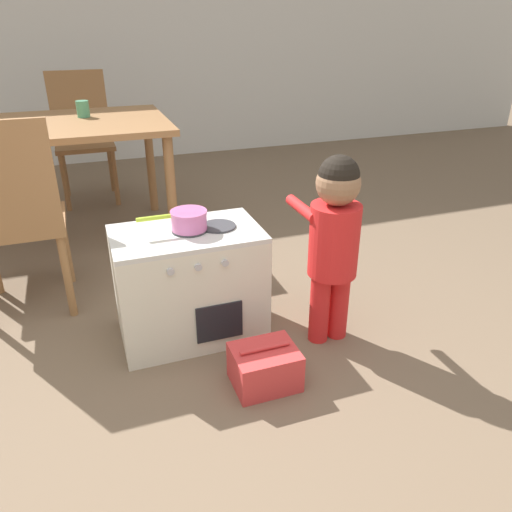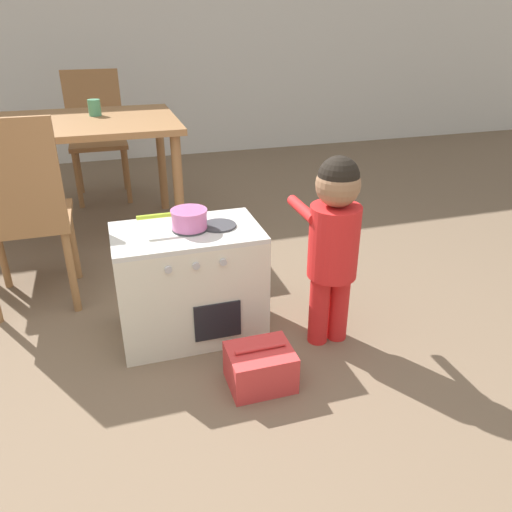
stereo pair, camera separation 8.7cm
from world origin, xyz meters
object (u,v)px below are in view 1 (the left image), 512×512
(child_figure, at_px, (334,231))
(dining_chair_far, at_px, (83,134))
(play_kitchen, at_px, (190,284))
(toy_basket, at_px, (265,367))
(cup_on_table, at_px, (83,109))
(toy_pot, at_px, (188,219))
(dining_chair_near, at_px, (14,216))
(dining_table, at_px, (58,138))

(child_figure, distance_m, dining_chair_far, 2.42)
(play_kitchen, bearing_deg, toy_basket, -67.14)
(child_figure, relative_size, cup_on_table, 8.58)
(play_kitchen, distance_m, child_figure, 0.64)
(play_kitchen, xyz_separation_m, dining_chair_far, (-0.31, 2.04, 0.24))
(play_kitchen, bearing_deg, toy_pot, 2.45)
(toy_basket, bearing_deg, dining_chair_far, 101.18)
(toy_basket, xyz_separation_m, dining_chair_near, (-0.84, 0.85, 0.40))
(play_kitchen, relative_size, dining_chair_near, 0.66)
(toy_pot, xyz_separation_m, dining_chair_far, (-0.32, 2.04, -0.06))
(dining_table, height_order, cup_on_table, cup_on_table)
(child_figure, relative_size, dining_chair_near, 0.88)
(dining_chair_near, xyz_separation_m, dining_chair_far, (0.36, 1.61, 0.00))
(dining_chair_far, bearing_deg, dining_chair_near, 77.57)
(cup_on_table, bearing_deg, dining_chair_near, -111.82)
(child_figure, bearing_deg, play_kitchen, 157.26)
(child_figure, xyz_separation_m, dining_chair_far, (-0.85, 2.27, -0.02))
(dining_table, xyz_separation_m, dining_chair_near, (-0.21, -0.80, -0.16))
(play_kitchen, distance_m, cup_on_table, 1.47)
(toy_pot, height_order, child_figure, child_figure)
(dining_chair_near, distance_m, cup_on_table, 1.03)
(toy_pot, xyz_separation_m, child_figure, (0.53, -0.23, -0.04))
(toy_basket, height_order, cup_on_table, cup_on_table)
(dining_table, relative_size, cup_on_table, 13.10)
(play_kitchen, xyz_separation_m, dining_table, (-0.46, 1.23, 0.39))
(dining_chair_far, bearing_deg, toy_pot, 98.89)
(dining_chair_far, bearing_deg, cup_on_table, 90.87)
(toy_basket, bearing_deg, toy_pot, 111.53)
(dining_chair_near, bearing_deg, play_kitchen, -32.76)
(child_figure, bearing_deg, toy_pot, 156.79)
(toy_basket, relative_size, dining_table, 0.20)
(toy_pot, bearing_deg, dining_chair_near, 147.71)
(cup_on_table, bearing_deg, child_figure, -61.79)
(toy_pot, xyz_separation_m, dining_chair_near, (-0.67, 0.43, -0.06))
(dining_chair_near, bearing_deg, dining_table, 75.47)
(child_figure, height_order, cup_on_table, cup_on_table)
(dining_chair_far, bearing_deg, child_figure, 110.60)
(toy_pot, bearing_deg, toy_basket, -68.47)
(toy_basket, height_order, dining_chair_far, dining_chair_far)
(play_kitchen, bearing_deg, dining_chair_far, 98.58)
(play_kitchen, xyz_separation_m, toy_pot, (0.01, 0.00, 0.29))
(toy_basket, bearing_deg, dining_table, 110.98)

